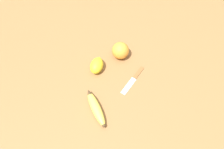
{
  "coord_description": "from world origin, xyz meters",
  "views": [
    {
      "loc": [
        0.27,
        -0.29,
        0.8
      ],
      "look_at": [
        -0.13,
        0.07,
        0.03
      ],
      "focal_mm": 35.0,
      "sensor_mm": 36.0,
      "label": 1
    }
  ],
  "objects_px": {
    "banana": "(96,108)",
    "orange": "(120,51)",
    "lemon": "(97,65)",
    "paring_knife": "(134,79)"
  },
  "relations": [
    {
      "from": "orange",
      "to": "paring_knife",
      "type": "height_order",
      "value": "orange"
    },
    {
      "from": "lemon",
      "to": "paring_knife",
      "type": "distance_m",
      "value": 0.17
    },
    {
      "from": "banana",
      "to": "orange",
      "type": "distance_m",
      "value": 0.3
    },
    {
      "from": "banana",
      "to": "lemon",
      "type": "distance_m",
      "value": 0.2
    },
    {
      "from": "orange",
      "to": "lemon",
      "type": "height_order",
      "value": "orange"
    },
    {
      "from": "lemon",
      "to": "paring_knife",
      "type": "height_order",
      "value": "lemon"
    },
    {
      "from": "banana",
      "to": "paring_knife",
      "type": "distance_m",
      "value": 0.22
    },
    {
      "from": "orange",
      "to": "paring_knife",
      "type": "relative_size",
      "value": 0.47
    },
    {
      "from": "lemon",
      "to": "paring_knife",
      "type": "bearing_deg",
      "value": 30.07
    },
    {
      "from": "banana",
      "to": "orange",
      "type": "xyz_separation_m",
      "value": [
        -0.14,
        0.26,
        0.02
      ]
    }
  ]
}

